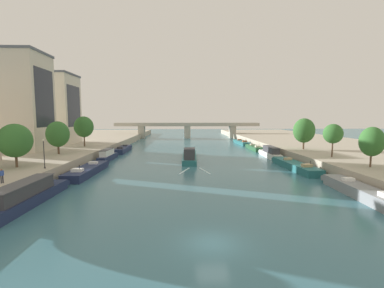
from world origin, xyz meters
TOP-DOWN VIEW (x-y plane):
  - ground_plane at (0.00, 0.00)m, footprint 400.00×400.00m
  - quay_left at (-38.86, 55.00)m, footprint 36.00×170.00m
  - quay_right at (38.86, 55.00)m, footprint 36.00×170.00m
  - barge_midriver at (-0.69, 39.74)m, footprint 3.55×18.13m
  - wake_behind_barge at (-0.11, 27.80)m, footprint 5.60×5.98m
  - moored_boat_left_gap_after at (-19.22, 9.56)m, footprint 2.74×15.09m
  - moored_boat_left_end at (-18.34, 25.77)m, footprint 3.38×14.77m
  - moored_boat_left_near at (-18.90, 40.21)m, footprint 2.00×10.83m
  - moored_boat_left_second at (-18.79, 55.34)m, footprint 2.62×13.98m
  - moored_boat_right_midway at (19.18, 11.09)m, footprint 3.20×15.23m
  - moored_boat_right_upstream at (18.52, 28.74)m, footprint 3.44×16.07m
  - moored_boat_right_second at (18.74, 43.40)m, footprint 2.35×12.43m
  - moored_boat_right_downstream at (19.09, 58.96)m, footprint 2.55×12.81m
  - moored_boat_right_end at (18.96, 75.72)m, footprint 3.10×15.90m
  - tree_left_distant at (-26.72, 20.40)m, footprint 4.67×4.67m
  - tree_left_past_mid at (-27.09, 34.70)m, footprint 4.42×4.42m
  - tree_left_end_of_row at (-27.04, 48.87)m, footprint 4.71×4.71m
  - tree_right_end_of_row at (25.52, 18.64)m, footprint 3.42×3.42m
  - tree_right_past_mid at (25.50, 28.84)m, footprint 3.45×3.45m
  - tree_right_far at (25.50, 40.68)m, footprint 4.77×4.77m
  - lamppost_left_bank at (-22.13, 19.32)m, footprint 0.28×0.28m
  - building_left_middle at (-38.70, 40.38)m, footprint 13.66×10.10m
  - building_left_corner at (-38.70, 57.38)m, footprint 12.58×11.33m
  - bridge_far at (0.00, 103.58)m, footprint 65.73×4.40m
  - person_on_quay at (-22.45, 10.62)m, footprint 0.31×0.50m

SIDE VIEW (x-z plane):
  - ground_plane at x=0.00m, z-range 0.00..0.00m
  - wake_behind_barge at x=-0.11m, z-range 0.00..0.03m
  - moored_boat_right_downstream at x=19.09m, z-range -0.52..1.70m
  - moored_boat_right_end at x=18.96m, z-range -0.53..1.73m
  - moored_boat_left_end at x=-18.34m, z-range -0.52..1.83m
  - moored_boat_right_upstream at x=18.52m, z-range -0.53..1.83m
  - moored_boat_left_second at x=-18.79m, z-range -0.52..1.89m
  - moored_boat_right_midway at x=19.18m, z-range -0.52..1.93m
  - barge_midriver at x=-0.69m, z-range -0.70..2.58m
  - moored_boat_left_near at x=-18.90m, z-range -0.21..2.35m
  - moored_boat_right_second at x=18.74m, z-range -0.22..2.45m
  - quay_left at x=-38.86m, z-range 0.00..2.25m
  - quay_right at x=38.86m, z-range 0.00..2.25m
  - moored_boat_left_gap_after at x=-19.22m, z-range -0.22..2.48m
  - person_on_quay at x=-22.45m, z-range 2.37..3.99m
  - bridge_far at x=0.00m, z-range 1.02..8.06m
  - lamppost_left_bank at x=-22.13m, z-range 2.47..6.70m
  - tree_right_end_of_row at x=25.52m, z-range 3.04..9.00m
  - tree_left_distant at x=-26.72m, z-range 2.98..9.39m
  - tree_left_past_mid at x=-27.09m, z-range 2.96..9.50m
  - tree_right_past_mid at x=25.50m, z-range 3.49..9.61m
  - tree_right_far at x=25.50m, z-range 3.01..10.11m
  - tree_left_end_of_row at x=-27.04m, z-range 3.40..10.96m
  - building_left_corner at x=-38.70m, z-range 2.27..21.64m
  - building_left_middle at x=-38.70m, z-range 2.27..23.58m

